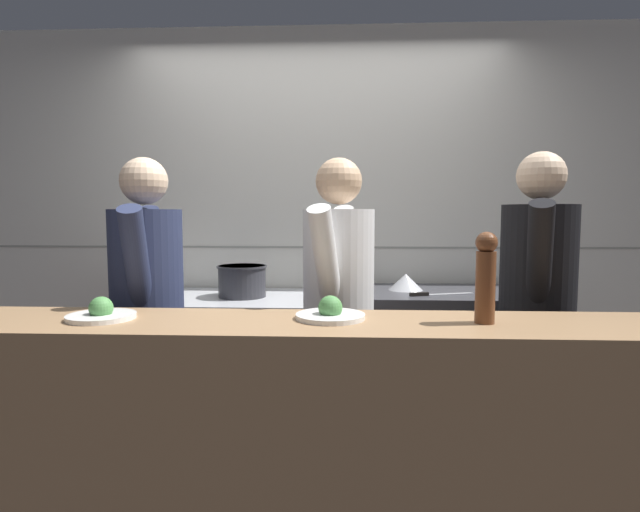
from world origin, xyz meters
TOP-DOWN VIEW (x-y plane):
  - wall_back_tiled at (0.00, 1.36)m, footprint 8.00×0.06m
  - oven_range at (-0.55, 0.96)m, footprint 1.04×0.71m
  - prep_counter at (0.72, 0.96)m, footprint 1.36×0.65m
  - pass_counter at (0.18, -0.27)m, footprint 2.88×0.45m
  - stock_pot at (-0.44, 0.96)m, footprint 0.30×0.30m
  - mixing_bowl_steel at (0.56, 1.00)m, footprint 0.21×0.21m
  - chefs_knife at (0.70, 0.81)m, footprint 0.38×0.14m
  - plated_dish_main at (-0.70, -0.26)m, footprint 0.24×0.24m
  - plated_dish_appetiser at (0.13, -0.22)m, footprint 0.25×0.25m
  - pepper_mill at (0.68, -0.27)m, footprint 0.08×0.08m
  - chef_head_cook at (-0.74, 0.24)m, footprint 0.39×0.71m
  - chef_sous at (0.16, 0.31)m, footprint 0.41×0.71m
  - chef_line at (1.08, 0.32)m, footprint 0.43×0.71m

SIDE VIEW (x-z plane):
  - oven_range at x=-0.55m, z-range 0.00..0.87m
  - prep_counter at x=0.72m, z-range 0.00..0.91m
  - pass_counter at x=0.18m, z-range 0.00..0.99m
  - chef_head_cook at x=-0.74m, z-range 0.09..1.72m
  - chef_sous at x=0.16m, z-range 0.09..1.72m
  - chefs_knife at x=0.70m, z-range 0.91..0.93m
  - chef_line at x=1.08m, z-range 0.09..1.75m
  - mixing_bowl_steel at x=0.56m, z-range 0.91..1.01m
  - stock_pot at x=-0.44m, z-range 0.88..1.07m
  - plated_dish_main at x=-0.70m, z-range 0.97..1.05m
  - plated_dish_appetiser at x=0.13m, z-range 0.97..1.06m
  - pepper_mill at x=0.68m, z-range 1.00..1.32m
  - wall_back_tiled at x=0.00m, z-range 0.00..2.60m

